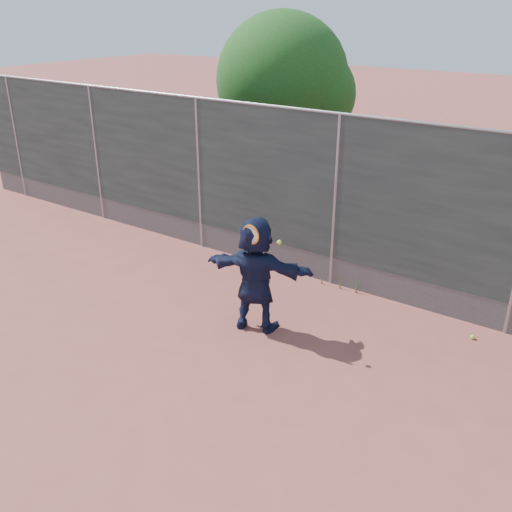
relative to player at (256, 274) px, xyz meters
The scene contains 7 objects.
ground 1.74m from the player, 81.37° to the right, with size 80.00×80.00×0.00m, color #9E4C42.
player is the anchor object (origin of this frame).
ball_ground 3.38m from the player, 28.51° to the left, with size 0.07×0.07×0.07m, color #B2EE34.
fence 2.15m from the player, 83.74° to the left, with size 20.00×0.06×3.03m.
swing_action 0.72m from the player, 64.72° to the right, with size 0.60×0.17×0.51m.
tree_left 6.07m from the player, 117.31° to the left, with size 3.15×3.00×4.53m.
weed_clump 2.13m from the player, 74.89° to the left, with size 0.68×0.07×0.30m.
Camera 1 is at (4.15, -4.82, 4.59)m, focal length 40.00 mm.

